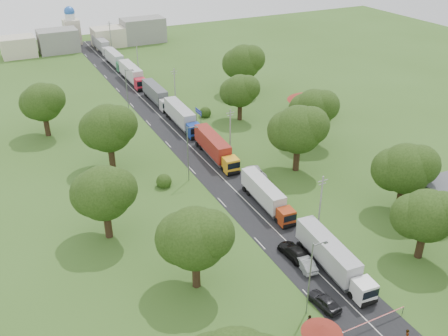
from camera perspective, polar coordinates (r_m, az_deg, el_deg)
ground at (r=76.39m, az=4.20°, el=-5.46°), size 260.00×260.00×0.00m
road at (r=91.70m, az=-2.08°, el=0.73°), size 8.00×200.00×0.04m
boom_barrier at (r=59.84m, az=15.68°, el=-16.83°), size 9.22×0.35×1.18m
guard_booth at (r=56.02m, az=11.10°, el=-18.13°), size 4.40×4.40×3.45m
info_sign at (r=104.85m, az=-2.94°, el=6.16°), size 0.12×3.10×4.10m
pole_1 at (r=71.74m, az=10.96°, el=-3.95°), size 1.60×0.24×9.00m
pole_2 at (r=92.64m, az=0.72°, el=4.26°), size 1.60×0.24×9.00m
pole_3 at (r=116.56m, az=-5.64°, el=9.23°), size 1.60×0.24×9.00m
pole_4 at (r=141.97m, az=-9.87°, el=12.42°), size 1.60×0.24×9.00m
pole_5 at (r=168.21m, az=-12.85°, el=14.58°), size 1.60×0.24×9.00m
lamp_0 at (r=57.43m, az=9.92°, el=-12.01°), size 2.03×0.22×10.00m
lamp_1 at (r=83.23m, az=-4.06°, el=1.95°), size 2.03×0.22×10.00m
lamp_2 at (r=114.05m, az=-10.98°, el=8.88°), size 2.03×0.22×10.00m
tree_2 at (r=69.47m, az=22.11°, el=-5.01°), size 8.00×8.00×10.10m
tree_3 at (r=78.83m, az=20.00°, el=-0.01°), size 8.80×8.80×11.07m
tree_4 at (r=86.46m, az=8.46°, el=4.43°), size 9.60×9.60×12.05m
tree_5 at (r=97.60m, az=10.21°, el=6.69°), size 8.80×8.80×11.07m
tree_6 at (r=107.69m, az=1.81°, el=8.83°), size 8.00×8.00×10.10m
tree_7 at (r=123.99m, az=2.24°, el=12.04°), size 9.60×9.60×12.05m
tree_10 at (r=59.44m, az=-3.40°, el=-7.94°), size 8.80×8.80×11.07m
tree_11 at (r=69.91m, az=-13.61°, el=-2.74°), size 8.80×8.80×11.07m
tree_12 at (r=88.30m, az=-13.11°, el=4.50°), size 9.60×9.60×12.05m
tree_13 at (r=105.86m, az=-20.06°, el=7.12°), size 8.80×8.80×11.07m
house_cream at (r=112.23m, az=9.88°, el=7.63°), size 10.08×10.08×5.80m
distant_town at (r=172.21m, az=-14.84°, el=14.25°), size 52.00×8.00×8.00m
church at (r=178.63m, az=-17.03°, el=15.08°), size 5.00×5.00×12.30m
truck_0 at (r=66.12m, az=12.24°, el=-9.89°), size 3.29×14.58×4.02m
truck_1 at (r=77.79m, az=4.82°, el=-3.08°), size 2.86×13.56×3.75m
truck_2 at (r=92.02m, az=-1.05°, el=2.38°), size 3.20×15.06×4.16m
truck_3 at (r=105.97m, az=-4.87°, el=5.90°), size 2.94×15.34×4.25m
truck_4 at (r=119.84m, az=-7.73°, el=8.35°), size 2.53×14.47×4.01m
truck_5 at (r=135.15m, az=-10.45°, el=10.52°), size 2.82×15.77×4.37m
truck_6 at (r=150.60m, az=-12.33°, el=12.08°), size 2.64×14.49×4.02m
truck_7 at (r=167.20m, az=-13.81°, el=13.50°), size 2.82×14.68×4.06m
car_lane_front at (r=61.70m, az=11.39°, el=-14.71°), size 2.43×4.75×1.55m
car_lane_mid at (r=66.79m, az=9.17°, el=-10.60°), size 2.19×4.87×1.55m
car_lane_rear at (r=68.25m, az=8.04°, el=-9.49°), size 2.59×5.78×1.65m
car_verge_near at (r=86.78m, az=3.60°, el=-0.44°), size 3.11×5.61×1.48m
car_verge_far at (r=103.95m, az=-2.26°, el=4.63°), size 2.08×4.54×1.51m
pedestrian_booth at (r=58.88m, az=9.75°, el=-16.95°), size 1.02×1.06×1.72m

